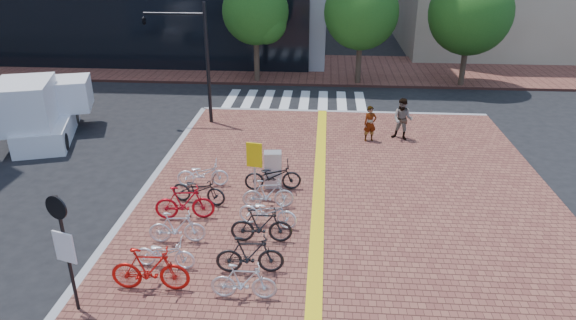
# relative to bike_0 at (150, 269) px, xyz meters

# --- Properties ---
(ground) EXTENTS (120.00, 120.00, 0.00)m
(ground) POSITION_rel_bike_0_xyz_m (2.00, 2.39, -0.73)
(ground) COLOR black
(ground) RESTS_ON ground
(kerb_north) EXTENTS (14.00, 0.25, 0.15)m
(kerb_north) POSITION_rel_bike_0_xyz_m (5.00, 14.39, -0.66)
(kerb_north) COLOR gray
(kerb_north) RESTS_ON ground
(far_sidewalk) EXTENTS (70.00, 8.00, 0.15)m
(far_sidewalk) POSITION_rel_bike_0_xyz_m (2.00, 23.39, -0.66)
(far_sidewalk) COLOR brown
(far_sidewalk) RESTS_ON ground
(crosswalk) EXTENTS (7.50, 4.00, 0.01)m
(crosswalk) POSITION_rel_bike_0_xyz_m (2.50, 16.39, -0.73)
(crosswalk) COLOR silver
(crosswalk) RESTS_ON ground
(street_trees) EXTENTS (16.20, 4.60, 6.35)m
(street_trees) POSITION_rel_bike_0_xyz_m (7.05, 19.84, 3.37)
(street_trees) COLOR #38281E
(street_trees) RESTS_ON far_sidewalk
(bike_0) EXTENTS (1.95, 0.60, 1.17)m
(bike_0) POSITION_rel_bike_0_xyz_m (0.00, 0.00, 0.00)
(bike_0) COLOR red
(bike_0) RESTS_ON sidewalk
(bike_1) EXTENTS (1.65, 0.66, 0.85)m
(bike_1) POSITION_rel_bike_0_xyz_m (0.07, 0.94, -0.16)
(bike_1) COLOR white
(bike_1) RESTS_ON sidewalk
(bike_2) EXTENTS (1.64, 0.61, 0.96)m
(bike_2) POSITION_rel_bike_0_xyz_m (0.07, 2.13, -0.10)
(bike_2) COLOR silver
(bike_2) RESTS_ON sidewalk
(bike_3) EXTENTS (1.87, 0.73, 1.09)m
(bike_3) POSITION_rel_bike_0_xyz_m (-0.06, 3.46, -0.04)
(bike_3) COLOR #B80D19
(bike_3) RESTS_ON sidewalk
(bike_4) EXTENTS (1.93, 0.99, 0.97)m
(bike_4) POSITION_rel_bike_0_xyz_m (0.12, 4.49, -0.10)
(bike_4) COLOR black
(bike_4) RESTS_ON sidewalk
(bike_5) EXTENTS (1.83, 0.82, 0.93)m
(bike_5) POSITION_rel_bike_0_xyz_m (-0.03, 5.73, -0.12)
(bike_5) COLOR white
(bike_5) RESTS_ON sidewalk
(bike_6) EXTENTS (1.60, 0.47, 0.96)m
(bike_6) POSITION_rel_bike_0_xyz_m (2.32, -0.17, -0.10)
(bike_6) COLOR silver
(bike_6) RESTS_ON sidewalk
(bike_7) EXTENTS (1.79, 0.64, 1.06)m
(bike_7) POSITION_rel_bike_0_xyz_m (2.32, 0.88, -0.05)
(bike_7) COLOR black
(bike_7) RESTS_ON sidewalk
(bike_8) EXTENTS (1.77, 0.57, 1.05)m
(bike_8) POSITION_rel_bike_0_xyz_m (2.44, 2.35, -0.06)
(bike_8) COLOR black
(bike_8) RESTS_ON sidewalk
(bike_9) EXTENTS (1.90, 0.97, 0.95)m
(bike_9) POSITION_rel_bike_0_xyz_m (2.51, 3.22, -0.11)
(bike_9) COLOR white
(bike_9) RESTS_ON sidewalk
(bike_10) EXTENTS (1.69, 0.66, 0.99)m
(bike_10) POSITION_rel_bike_0_xyz_m (2.41, 4.33, -0.09)
(bike_10) COLOR silver
(bike_10) RESTS_ON sidewalk
(bike_11) EXTENTS (2.00, 0.91, 1.01)m
(bike_11) POSITION_rel_bike_0_xyz_m (2.42, 5.64, -0.08)
(bike_11) COLOR black
(bike_11) RESTS_ON sidewalk
(pedestrian_a) EXTENTS (0.63, 0.49, 1.52)m
(pedestrian_a) POSITION_rel_bike_0_xyz_m (6.04, 10.51, 0.18)
(pedestrian_a) COLOR gray
(pedestrian_a) RESTS_ON sidewalk
(pedestrian_b) EXTENTS (1.06, 0.96, 1.79)m
(pedestrian_b) POSITION_rel_bike_0_xyz_m (7.41, 10.78, 0.31)
(pedestrian_b) COLOR #4D4F62
(pedestrian_b) RESTS_ON sidewalk
(utility_box) EXTENTS (0.63, 0.49, 1.29)m
(utility_box) POSITION_rel_bike_0_xyz_m (2.40, 5.86, 0.06)
(utility_box) COLOR silver
(utility_box) RESTS_ON sidewalk
(yellow_sign) EXTENTS (0.52, 0.16, 1.93)m
(yellow_sign) POSITION_rel_bike_0_xyz_m (1.88, 5.07, 0.76)
(yellow_sign) COLOR #B7B7BC
(yellow_sign) RESTS_ON sidewalk
(notice_sign) EXTENTS (0.54, 0.21, 3.01)m
(notice_sign) POSITION_rel_bike_0_xyz_m (-1.50, -0.88, 1.32)
(notice_sign) COLOR black
(notice_sign) RESTS_ON sidewalk
(traffic_light_pole) EXTENTS (2.91, 1.12, 5.41)m
(traffic_light_pole) POSITION_rel_bike_0_xyz_m (-2.43, 12.35, 3.15)
(traffic_light_pole) COLOR black
(traffic_light_pole) RESTS_ON sidewalk
(box_truck) EXTENTS (3.41, 5.13, 2.74)m
(box_truck) POSITION_rel_bike_0_xyz_m (-7.89, 10.04, 0.56)
(box_truck) COLOR silver
(box_truck) RESTS_ON ground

